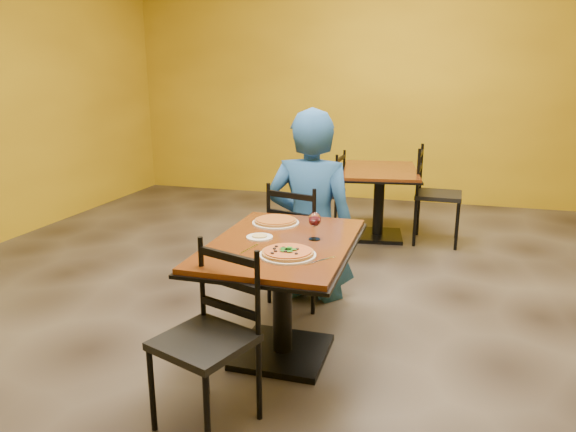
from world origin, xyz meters
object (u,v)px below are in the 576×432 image
(table_main, at_px, (282,272))
(table_second, at_px, (379,187))
(chair_second_right, at_px, (439,196))
(plate_far, at_px, (276,223))
(diner, at_px, (311,205))
(chair_main_far, at_px, (304,242))
(chair_second_left, at_px, (323,193))
(pizza_far, at_px, (276,220))
(pizza_main, at_px, (288,252))
(plate_main, at_px, (288,255))
(side_plate, at_px, (260,237))
(chair_main_near, at_px, (204,343))
(wine_glass, at_px, (315,225))

(table_main, bearing_deg, table_second, 84.12)
(table_main, xyz_separation_m, table_second, (0.27, 2.66, -0.00))
(chair_second_right, bearing_deg, table_second, 91.74)
(plate_far, bearing_deg, diner, 81.89)
(table_main, xyz_separation_m, plate_far, (-0.15, 0.35, 0.20))
(chair_main_far, distance_m, chair_second_left, 1.81)
(pizza_far, bearing_deg, diner, 81.89)
(pizza_main, bearing_deg, table_main, 113.41)
(plate_far, bearing_deg, pizza_far, 0.00)
(pizza_main, height_order, plate_far, pizza_main)
(plate_main, distance_m, pizza_far, 0.65)
(side_plate, bearing_deg, pizza_main, -45.98)
(diner, bearing_deg, chair_main_near, 85.38)
(plate_main, height_order, pizza_main, pizza_main)
(table_second, relative_size, side_plate, 7.79)
(plate_far, height_order, side_plate, same)
(side_plate, height_order, wine_glass, wine_glass)
(chair_second_left, height_order, plate_far, chair_second_left)
(chair_second_right, height_order, plate_main, chair_second_right)
(table_second, height_order, chair_main_far, chair_main_far)
(pizza_main, height_order, side_plate, pizza_main)
(chair_main_near, distance_m, side_plate, 0.83)
(chair_second_right, height_order, pizza_main, chair_second_right)
(pizza_main, bearing_deg, chair_main_near, -118.06)
(diner, xyz_separation_m, wine_glass, (0.24, -0.89, 0.10))
(chair_main_near, relative_size, pizza_main, 3.19)
(plate_main, bearing_deg, chair_second_left, 98.61)
(diner, bearing_deg, side_plate, 83.71)
(table_second, height_order, chair_second_right, chair_second_right)
(plate_main, bearing_deg, diner, 97.82)
(table_main, relative_size, chair_second_left, 1.35)
(plate_main, xyz_separation_m, plate_far, (-0.26, 0.59, 0.00))
(table_main, height_order, chair_main_near, chair_main_near)
(diner, height_order, wine_glass, diner)
(pizza_main, bearing_deg, side_plate, 134.02)
(table_main, bearing_deg, plate_far, 113.24)
(diner, distance_m, side_plate, 0.96)
(table_main, distance_m, wine_glass, 0.34)
(chair_main_near, bearing_deg, table_main, 96.97)
(chair_main_near, xyz_separation_m, side_plate, (0.02, 0.77, 0.30))
(table_main, xyz_separation_m, side_plate, (-0.15, 0.02, 0.20))
(wine_glass, bearing_deg, chair_main_far, 108.86)
(plate_far, bearing_deg, table_second, 79.57)
(pizza_main, height_order, pizza_far, same)
(table_main, height_order, pizza_main, pizza_main)
(pizza_main, distance_m, side_plate, 0.36)
(pizza_main, relative_size, wine_glass, 1.58)
(chair_second_left, bearing_deg, chair_second_right, 91.98)
(pizza_far, height_order, side_plate, pizza_far)
(plate_main, bearing_deg, table_second, 86.67)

